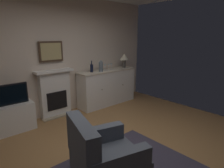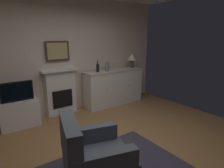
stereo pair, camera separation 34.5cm
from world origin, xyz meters
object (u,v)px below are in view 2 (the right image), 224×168
Objects in this scene: wine_glass_center at (115,65)px; armchair at (93,158)px; sideboard_cabinet at (114,87)px; table_lamp at (132,58)px; wine_glass_left at (112,66)px; vase_decorative at (107,66)px; framed_picture at (57,51)px; wine_glass_right at (118,65)px; wine_bottle at (98,68)px; fireplace_unit at (61,92)px; tv_cabinet at (19,113)px; tv_set at (17,92)px.

armchair is at bearing -131.52° from wine_glass_center.
table_lamp is at bearing 0.00° from sideboard_cabinet.
wine_glass_left is 0.17m from vase_decorative.
wine_glass_center is 0.17× the size of armchair.
framed_picture reaches higher than wine_glass_center.
table_lamp reaches higher than wine_glass_right.
wine_glass_right is 0.39m from vase_decorative.
wine_bottle is 0.30× the size of armchair.
table_lamp reaches higher than fireplace_unit.
table_lamp is 3.19m from tv_cabinet.
fireplace_unit is 0.96m from framed_picture.
tv_set is (-0.97, -0.23, -0.75)m from framed_picture.
framed_picture is 3.33× the size of wine_glass_left.
wine_bottle is at bearing 167.67° from vase_decorative.
fireplace_unit is 6.67× the size of wine_glass_right.
tv_cabinet is at bearing 90.00° from tv_set.
wine_glass_center is (-0.61, -0.03, -0.16)m from table_lamp.
wine_bottle reaches higher than wine_glass_right.
vase_decorative reaches higher than fireplace_unit.
framed_picture reaches higher than tv_cabinet.
tv_set is (-1.91, -0.01, -0.30)m from wine_bottle.
table_lamp is at bearing 3.23° from vase_decorative.
sideboard_cabinet is 0.99m from table_lamp.
sideboard_cabinet is (1.44, -0.18, -0.07)m from fireplace_unit.
wine_glass_right is 2.57m from tv_set.
sideboard_cabinet is 2.42m from tv_cabinet.
framed_picture is at bearing 169.97° from wine_glass_left.
sideboard_cabinet is (1.44, -0.22, -1.03)m from framed_picture.
tv_set is at bearing -169.23° from fireplace_unit.
tv_cabinet is at bearing -167.99° from framed_picture.
wine_glass_right is (0.14, -0.01, 0.60)m from sideboard_cabinet.
fireplace_unit reaches higher than tv_set.
framed_picture is at bearing 12.01° from tv_cabinet.
wine_glass_center is at bearing -3.95° from wine_bottle.
sideboard_cabinet is at bearing 174.85° from wine_glass_right.
wine_glass_right reaches higher than fireplace_unit.
vase_decorative is 2.31m from tv_cabinet.
wine_bottle is at bearing 178.46° from wine_glass_right.
wine_glass_center is 3.11m from armchair.
table_lamp is at bearing 1.41° from wine_glass_right.
wine_glass_left is at bearing -168.67° from sideboard_cabinet.
tv_set is at bearing 178.89° from vase_decorative.
tv_set is (-3.05, -0.01, -0.47)m from table_lamp.
wine_bottle reaches higher than tv_set.
tv_set is (0.00, -0.02, 0.48)m from tv_cabinet.
framed_picture is 1.90× the size of wine_bottle.
wine_bottle is (0.93, -0.17, 0.51)m from fireplace_unit.
wine_glass_left is (-0.72, -0.02, -0.16)m from table_lamp.
wine_glass_center and wine_glass_right have the same top height.
sideboard_cabinet is at bearing -180.00° from table_lamp.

